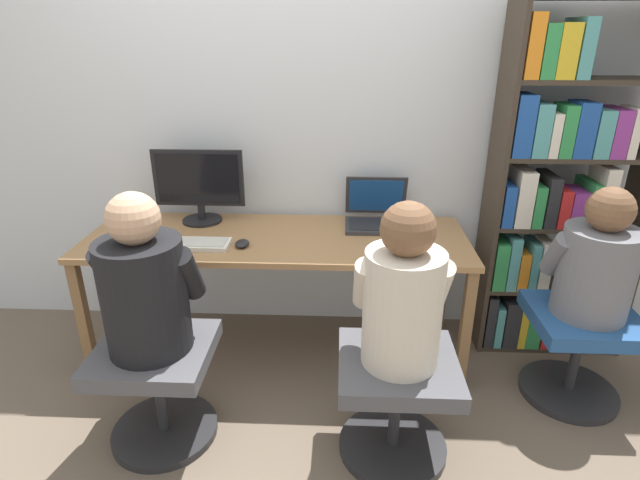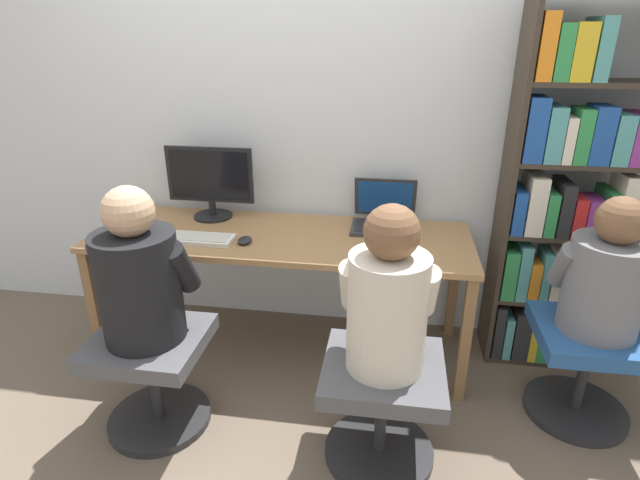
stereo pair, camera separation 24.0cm
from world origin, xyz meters
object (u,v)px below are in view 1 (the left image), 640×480
object	(u,v)px
office_chair_left	(158,381)
person_at_monitor	(144,285)
person_at_laptop	(403,295)
person_near_shelf	(597,263)
office_chair_side	(578,345)
bookshelf	(552,194)
desktop_monitor	(199,186)
office_chair_right	(396,395)
keyboard	(185,244)
laptop	(376,216)

from	to	relation	value
office_chair_left	person_at_monitor	bearing A→B (deg)	90.00
person_at_laptop	person_near_shelf	size ratio (longest dim) A/B	1.09
office_chair_side	office_chair_left	bearing A→B (deg)	-169.51
bookshelf	person_near_shelf	distance (m)	0.49
desktop_monitor	person_near_shelf	bearing A→B (deg)	-14.71
office_chair_right	office_chair_side	world-z (taller)	same
bookshelf	person_at_monitor	bearing A→B (deg)	-156.53
office_chair_right	office_chair_side	size ratio (longest dim) A/B	1.00
keyboard	person_at_laptop	bearing A→B (deg)	-28.92
bookshelf	office_chair_side	distance (m)	0.77
office_chair_right	person_at_monitor	size ratio (longest dim) A/B	0.71
laptop	person_at_laptop	distance (m)	0.91
office_chair_left	bookshelf	world-z (taller)	bookshelf
person_at_laptop	office_chair_side	world-z (taller)	person_at_laptop
keyboard	office_chair_left	bearing A→B (deg)	-90.61
bookshelf	person_near_shelf	world-z (taller)	bookshelf
office_chair_side	person_at_laptop	bearing A→B (deg)	-156.42
person_at_laptop	bookshelf	distance (m)	1.22
office_chair_side	person_at_monitor	bearing A→B (deg)	-169.65
laptop	person_at_laptop	size ratio (longest dim) A/B	0.51
person_at_laptop	keyboard	bearing A→B (deg)	151.08
office_chair_left	office_chair_right	world-z (taller)	same
office_chair_left	desktop_monitor	bearing A→B (deg)	89.93
person_at_laptop	laptop	bearing A→B (deg)	93.01
office_chair_left	person_near_shelf	world-z (taller)	person_near_shelf
desktop_monitor	keyboard	bearing A→B (deg)	-89.27
person_near_shelf	office_chair_side	bearing A→B (deg)	-90.00
office_chair_right	person_at_monitor	xyz separation A→B (m)	(-1.02, 0.05, 0.46)
person_at_laptop	office_chair_left	bearing A→B (deg)	177.71
desktop_monitor	keyboard	xyz separation A→B (m)	(0.00, -0.35, -0.19)
laptop	office_chair_left	size ratio (longest dim) A/B	0.71
bookshelf	office_chair_left	bearing A→B (deg)	-156.41
keyboard	bookshelf	world-z (taller)	bookshelf
person_at_monitor	person_at_laptop	distance (m)	1.02
office_chair_right	person_near_shelf	distance (m)	1.09
keyboard	office_chair_left	size ratio (longest dim) A/B	0.93
office_chair_right	office_chair_side	bearing A→B (deg)	23.82
person_at_monitor	office_chair_left	bearing A→B (deg)	-90.00
laptop	person_at_monitor	distance (m)	1.30
person_at_laptop	desktop_monitor	bearing A→B (deg)	138.22
person_at_monitor	office_chair_side	size ratio (longest dim) A/B	1.40
office_chair_left	laptop	bearing A→B (deg)	41.67
person_at_laptop	bookshelf	world-z (taller)	bookshelf
office_chair_left	keyboard	bearing A→B (deg)	89.39
laptop	office_chair_right	bearing A→B (deg)	-87.01
person_at_monitor	person_at_laptop	bearing A→B (deg)	-2.55
keyboard	office_chair_side	distance (m)	1.98
laptop	bookshelf	distance (m)	0.91
office_chair_right	bookshelf	size ratio (longest dim) A/B	0.26
keyboard	person_at_laptop	size ratio (longest dim) A/B	0.67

